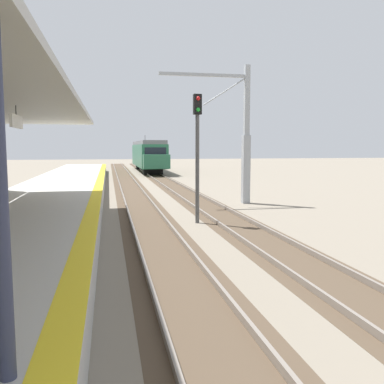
% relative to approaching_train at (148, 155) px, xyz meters
% --- Properties ---
extents(station_platform, '(5.00, 80.00, 0.91)m').
position_rel_approaching_train_xyz_m(station_platform, '(-7.80, -37.83, -1.73)').
color(station_platform, '#B7B5AD').
rests_on(station_platform, ground).
extents(track_pair_nearest_platform, '(2.34, 120.00, 0.16)m').
position_rel_approaching_train_xyz_m(track_pair_nearest_platform, '(-3.40, -33.83, -2.13)').
color(track_pair_nearest_platform, '#4C3D2D').
rests_on(track_pair_nearest_platform, ground).
extents(track_pair_middle, '(2.34, 120.00, 0.16)m').
position_rel_approaching_train_xyz_m(track_pair_middle, '(-0.00, -33.83, -2.13)').
color(track_pair_middle, '#4C3D2D').
rests_on(track_pair_middle, ground).
extents(approaching_train, '(2.93, 19.60, 4.76)m').
position_rel_approaching_train_xyz_m(approaching_train, '(0.00, 0.00, 0.00)').
color(approaching_train, '#286647').
rests_on(approaching_train, ground).
extents(rail_signal_post, '(0.32, 0.34, 5.20)m').
position_rel_approaching_train_xyz_m(rail_signal_post, '(-1.44, -36.77, 1.02)').
color(rail_signal_post, '#4C4C4C').
rests_on(rail_signal_post, ground).
extents(catenary_pylon_far_side, '(5.00, 0.40, 7.50)m').
position_rel_approaching_train_xyz_m(catenary_pylon_far_side, '(2.16, -31.36, 1.43)').
color(catenary_pylon_far_side, '#9EA3A8').
rests_on(catenary_pylon_far_side, ground).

